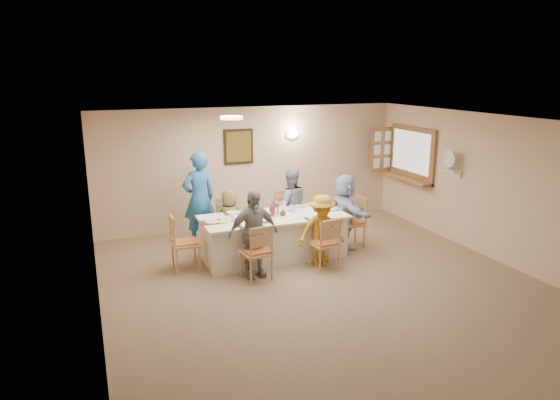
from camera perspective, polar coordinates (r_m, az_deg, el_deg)
name	(u,v)px	position (r m, az deg, el deg)	size (l,w,h in m)	color
ground	(326,286)	(7.79, 5.24, -9.78)	(7.00, 7.00, 0.00)	#79664D
room_walls	(328,190)	(7.30, 5.51, 1.13)	(7.00, 7.00, 7.00)	#DBB58E
wall_picture	(239,147)	(10.32, -4.76, 6.11)	(0.62, 0.05, 0.72)	#3B2514
wall_sconce	(293,134)	(10.68, 1.47, 7.51)	(0.26, 0.09, 0.18)	white
ceiling_light	(232,118)	(8.17, -5.56, 9.34)	(0.36, 0.36, 0.05)	white
serving_hatch	(412,154)	(10.98, 14.84, 5.12)	(0.06, 1.50, 1.15)	brown
hatch_sill	(406,178)	(11.01, 14.17, 2.40)	(0.30, 1.50, 0.05)	brown
shutter_door	(382,150)	(11.45, 11.55, 5.67)	(0.55, 0.04, 1.00)	brown
fan_shelf	(452,170)	(9.91, 19.02, 3.26)	(0.22, 0.36, 0.03)	white
desk_fan	(451,162)	(9.87, 18.96, 4.10)	(0.30, 0.30, 0.28)	#A5A5A8
dining_table	(274,236)	(8.79, -0.75, -4.19)	(2.53, 1.07, 0.76)	white
chair_back_left	(228,224)	(9.31, -5.96, -2.70)	(0.44, 0.44, 0.91)	tan
chair_back_right	(288,216)	(9.68, 0.88, -1.81)	(0.46, 0.46, 0.96)	tan
chair_front_left	(256,251)	(7.86, -2.77, -5.87)	(0.44, 0.44, 0.92)	tan
chair_front_right	(325,243)	(8.30, 5.12, -4.87)	(0.43, 0.43, 0.90)	tan
chair_left_end	(185,242)	(8.36, -10.75, -4.75)	(0.45, 0.45, 0.95)	tan
chair_right_end	(351,222)	(9.40, 8.13, -2.49)	(0.45, 0.45, 0.95)	tan
diner_back_left	(230,219)	(9.17, -5.78, -2.23)	(0.56, 0.37, 1.14)	brown
diner_back_right	(290,205)	(9.51, 1.17, -0.60)	(0.78, 0.65, 1.44)	gray
diner_front_left	(253,233)	(7.88, -3.07, -3.83)	(0.87, 0.42, 1.44)	gray
diner_front_right	(322,231)	(8.35, 4.78, -3.54)	(0.84, 0.53, 1.23)	gold
diner_right_end	(345,211)	(9.27, 7.48, -1.27)	(0.48, 1.31, 1.39)	#A8BAD9
caregiver	(199,199)	(9.42, -9.25, 0.15)	(0.73, 0.56, 1.78)	#2A6FB5
placemat_fl	(248,226)	(8.10, -3.67, -2.99)	(0.33, 0.25, 0.01)	#472B19
plate_fl	(248,225)	(8.10, -3.67, -2.92)	(0.23, 0.23, 0.01)	white
napkin_fl	(260,225)	(8.11, -2.35, -2.91)	(0.14, 0.14, 0.01)	yellow
placemat_fr	(315,218)	(8.53, 4.02, -2.10)	(0.34, 0.26, 0.01)	#472B19
plate_fr	(315,218)	(8.53, 4.03, -2.04)	(0.26, 0.26, 0.02)	white
napkin_fr	(326,218)	(8.56, 5.26, -2.02)	(0.15, 0.15, 0.01)	yellow
placemat_bl	(233,213)	(8.88, -5.35, -1.47)	(0.34, 0.25, 0.01)	#472B19
plate_bl	(233,212)	(8.87, -5.35, -1.41)	(0.25, 0.25, 0.02)	white
napkin_bl	(244,212)	(8.88, -4.14, -1.40)	(0.13, 0.13, 0.01)	yellow
placemat_br	(296,206)	(9.27, 1.79, -0.73)	(0.33, 0.24, 0.01)	#472B19
plate_br	(296,206)	(9.26, 1.79, -0.67)	(0.24, 0.24, 0.01)	white
napkin_br	(305,206)	(9.29, 2.93, -0.66)	(0.14, 0.14, 0.01)	yellow
placemat_le	(212,222)	(8.36, -7.82, -2.55)	(0.38, 0.28, 0.01)	#472B19
plate_le	(212,222)	(8.36, -7.82, -2.48)	(0.23, 0.23, 0.01)	white
napkin_le	(223,222)	(8.36, -6.54, -2.47)	(0.15, 0.15, 0.01)	yellow
placemat_re	(331,209)	(9.12, 5.84, -1.06)	(0.36, 0.26, 0.01)	#472B19
plate_re	(331,209)	(9.11, 5.84, -1.00)	(0.25, 0.25, 0.02)	white
napkin_re	(341,209)	(9.16, 6.98, -0.98)	(0.13, 0.13, 0.01)	yellow
teacup_a	(237,224)	(8.10, -4.94, -2.73)	(0.12, 0.12, 0.08)	white
teacup_b	(285,203)	(9.30, 0.54, -0.39)	(0.10, 0.10, 0.09)	white
bowl_a	(265,220)	(8.33, -1.68, -2.29)	(0.30, 0.30, 0.06)	white
bowl_b	(288,209)	(8.99, 0.94, -1.04)	(0.23, 0.23, 0.05)	white
condiment_ketchup	(272,210)	(8.62, -0.96, -1.12)	(0.12, 0.12, 0.23)	red
condiment_brown	(276,208)	(8.76, -0.48, -0.96)	(0.10, 0.11, 0.20)	#483313
condiment_malt	(283,212)	(8.65, 0.31, -1.39)	(0.12, 0.12, 0.14)	#483313
drinking_glass	(264,213)	(8.65, -1.80, -1.47)	(0.07, 0.07, 0.10)	silver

